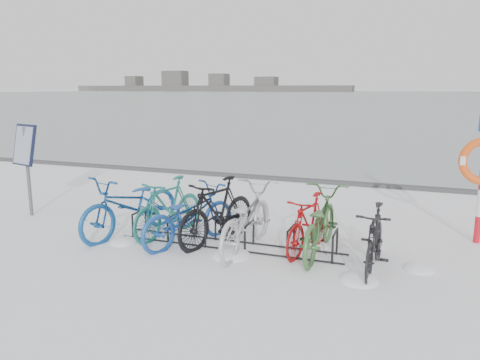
% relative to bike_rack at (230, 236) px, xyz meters
% --- Properties ---
extents(ground, '(900.00, 900.00, 0.00)m').
position_rel_bike_rack_xyz_m(ground, '(0.00, 0.00, -0.18)').
color(ground, white).
rests_on(ground, ground).
extents(ice_sheet, '(400.00, 298.00, 0.02)m').
position_rel_bike_rack_xyz_m(ice_sheet, '(0.00, 155.00, -0.17)').
color(ice_sheet, '#93A0A6').
rests_on(ice_sheet, ground).
extents(quay_edge, '(400.00, 0.25, 0.10)m').
position_rel_bike_rack_xyz_m(quay_edge, '(0.00, 5.90, -0.13)').
color(quay_edge, '#3F3F42').
rests_on(quay_edge, ground).
extents(bike_rack, '(4.00, 0.48, 0.46)m').
position_rel_bike_rack_xyz_m(bike_rack, '(0.00, 0.00, 0.00)').
color(bike_rack, black).
rests_on(bike_rack, ground).
extents(info_board, '(0.69, 0.40, 1.94)m').
position_rel_bike_rack_xyz_m(info_board, '(-4.71, 0.33, 1.22)').
color(info_board, '#595B5E').
rests_on(info_board, ground).
extents(shoreline, '(180.00, 12.00, 9.50)m').
position_rel_bike_rack_xyz_m(shoreline, '(-122.02, 260.00, 2.61)').
color(shoreline, '#4A4A4A').
rests_on(shoreline, ground).
extents(bike_0, '(1.40, 2.39, 1.18)m').
position_rel_bike_rack_xyz_m(bike_0, '(-1.95, -0.00, 0.41)').
color(bike_0, '#144A8E').
rests_on(bike_0, ground).
extents(bike_1, '(0.90, 1.92, 1.11)m').
position_rel_bike_rack_xyz_m(bike_1, '(-1.28, 0.20, 0.37)').
color(bike_1, '#1D7267').
rests_on(bike_1, ground).
extents(bike_2, '(1.47, 2.14, 1.06)m').
position_rel_bike_rack_xyz_m(bike_2, '(-0.72, -0.09, 0.35)').
color(bike_2, '#1A4799').
rests_on(bike_2, ground).
extents(bike_3, '(1.13, 2.05, 1.18)m').
position_rel_bike_rack_xyz_m(bike_3, '(-0.28, 0.13, 0.41)').
color(bike_3, black).
rests_on(bike_3, ground).
extents(bike_4, '(0.82, 2.19, 1.14)m').
position_rel_bike_rack_xyz_m(bike_4, '(0.32, -0.05, 0.39)').
color(bike_4, '#B3B5BB').
rests_on(bike_4, ground).
extents(bike_5, '(0.82, 1.72, 1.00)m').
position_rel_bike_rack_xyz_m(bike_5, '(1.33, 0.23, 0.32)').
color(bike_5, '#A40C0F').
rests_on(bike_5, ground).
extents(bike_6, '(0.77, 2.11, 1.10)m').
position_rel_bike_rack_xyz_m(bike_6, '(1.50, 0.22, 0.37)').
color(bike_6, '#3C6C36').
rests_on(bike_6, ground).
extents(bike_7, '(0.55, 1.70, 1.01)m').
position_rel_bike_rack_xyz_m(bike_7, '(2.42, -0.23, 0.33)').
color(bike_7, black).
rests_on(bike_7, ground).
extents(snow_drifts, '(6.25, 1.72, 0.22)m').
position_rel_bike_rack_xyz_m(snow_drifts, '(0.50, -0.18, -0.18)').
color(snow_drifts, white).
rests_on(snow_drifts, ground).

